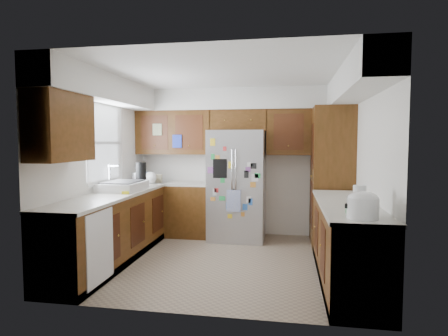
{
  "coord_description": "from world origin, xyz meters",
  "views": [
    {
      "loc": [
        0.83,
        -4.89,
        1.61
      ],
      "look_at": [
        -0.07,
        0.35,
        1.24
      ],
      "focal_mm": 30.0,
      "sensor_mm": 36.0,
      "label": 1
    }
  ],
  "objects": [
    {
      "name": "floor",
      "position": [
        0.0,
        0.0,
        0.0
      ],
      "size": [
        3.6,
        3.6,
        0.0
      ],
      "primitive_type": "plane",
      "color": "gray",
      "rests_on": "ground"
    },
    {
      "name": "room_shell",
      "position": [
        -0.11,
        0.36,
        1.82
      ],
      "size": [
        3.64,
        3.24,
        2.52
      ],
      "color": "white",
      "rests_on": "ground"
    },
    {
      "name": "left_counter_run",
      "position": [
        -1.36,
        0.03,
        0.43
      ],
      "size": [
        1.36,
        3.2,
        0.92
      ],
      "color": "#41290C",
      "rests_on": "ground"
    },
    {
      "name": "right_counter_run",
      "position": [
        1.5,
        -0.47,
        0.42
      ],
      "size": [
        0.63,
        2.25,
        0.92
      ],
      "color": "#41290C",
      "rests_on": "ground"
    },
    {
      "name": "pantry",
      "position": [
        1.5,
        1.15,
        1.07
      ],
      "size": [
        0.6,
        0.9,
        2.15
      ],
      "primitive_type": "cube",
      "color": "#41290C",
      "rests_on": "ground"
    },
    {
      "name": "fridge",
      "position": [
        -0.0,
        1.2,
        0.9
      ],
      "size": [
        0.9,
        0.79,
        1.8
      ],
      "color": "#96979B",
      "rests_on": "ground"
    },
    {
      "name": "bridge_cabinet",
      "position": [
        0.0,
        1.43,
        1.98
      ],
      "size": [
        0.96,
        0.34,
        0.35
      ],
      "primitive_type": "cube",
      "color": "#41290C",
      "rests_on": "fridge"
    },
    {
      "name": "fridge_top_items",
      "position": [
        -0.12,
        1.44,
        2.28
      ],
      "size": [
        0.92,
        0.3,
        0.29
      ],
      "color": "#132EB0",
      "rests_on": "bridge_cabinet"
    },
    {
      "name": "sink_assembly",
      "position": [
        -1.5,
        0.1,
        0.99
      ],
      "size": [
        0.52,
        0.72,
        0.37
      ],
      "color": "white",
      "rests_on": "left_counter_run"
    },
    {
      "name": "left_counter_clutter",
      "position": [
        -1.46,
        0.81,
        1.05
      ],
      "size": [
        0.37,
        0.79,
        0.38
      ],
      "color": "black",
      "rests_on": "left_counter_run"
    },
    {
      "name": "rice_cooker",
      "position": [
        1.5,
        -1.36,
        1.05
      ],
      "size": [
        0.29,
        0.28,
        0.25
      ],
      "color": "white",
      "rests_on": "right_counter_run"
    },
    {
      "name": "paper_towel",
      "position": [
        1.51,
        -1.14,
        1.06
      ],
      "size": [
        0.12,
        0.12,
        0.28
      ],
      "primitive_type": "cylinder",
      "color": "white",
      "rests_on": "right_counter_run"
    }
  ]
}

